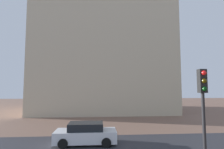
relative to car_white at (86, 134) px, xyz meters
name	(u,v)px	position (x,y,z in m)	size (l,w,h in m)	color
landmark_building	(104,50)	(1.77, 19.44, 10.45)	(22.47, 15.84, 38.90)	beige
car_white	(86,134)	(0.00, 0.00, 0.00)	(4.31, 1.99, 1.49)	silver
traffic_light_pole	(203,106)	(4.82, -6.50, 2.53)	(0.28, 0.34, 4.64)	black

